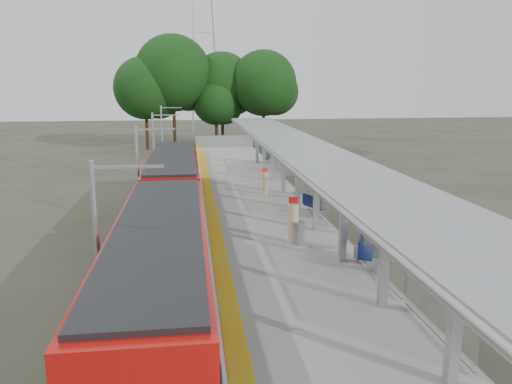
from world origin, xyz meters
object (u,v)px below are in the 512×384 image
info_pillar_near (293,223)px  litter_bin (299,233)px  train (170,214)px  bench_far (265,157)px  bench_mid (313,205)px  bench_near (364,250)px  info_pillar_far (265,183)px

info_pillar_near → litter_bin: size_ratio=2.02×
train → bench_far: 21.03m
bench_mid → bench_far: 16.96m
info_pillar_near → bench_far: bearing=107.0°
info_pillar_near → bench_near: bearing=-33.6°
train → info_pillar_far: train is taller
bench_near → info_pillar_far: bearing=122.3°
info_pillar_far → litter_bin: size_ratio=1.67×
bench_near → info_pillar_near: bearing=148.0°
train → bench_mid: 7.58m
bench_mid → litter_bin: bench_mid is taller
bench_mid → litter_bin: 4.83m
train → litter_bin: 5.59m
bench_far → info_pillar_far: size_ratio=0.96×
bench_far → info_pillar_near: info_pillar_near is taller
bench_far → litter_bin: (-1.81, -21.47, -0.05)m
litter_bin → info_pillar_near: bearing=127.6°
bench_near → bench_mid: size_ratio=1.14×
bench_mid → info_pillar_far: 5.29m
train → litter_bin: bearing=-17.6°
bench_far → info_pillar_near: bearing=-83.9°
info_pillar_near → bench_mid: bearing=88.0°
litter_bin → bench_mid: bearing=69.1°
bench_near → info_pillar_far: (-1.79, 12.21, 0.09)m
bench_near → bench_far: 24.17m
info_pillar_near → litter_bin: (0.20, -0.27, -0.36)m
bench_mid → info_pillar_near: 4.67m
bench_near → litter_bin: bench_near is taller
bench_near → info_pillar_far: info_pillar_far is taller
bench_far → info_pillar_far: 12.09m
bench_far → info_pillar_far: bearing=-87.0°
bench_mid → litter_bin: size_ratio=1.58×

